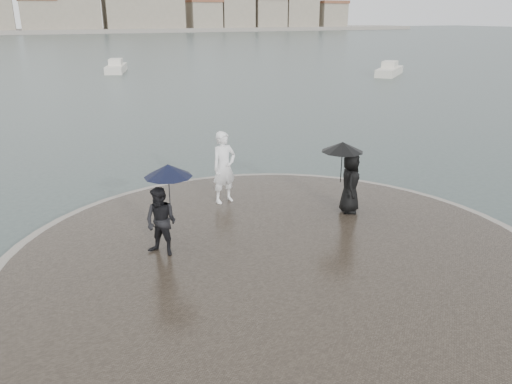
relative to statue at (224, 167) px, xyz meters
name	(u,v)px	position (x,y,z in m)	size (l,w,h in m)	color
ground	(374,364)	(-0.09, -7.21, -1.38)	(400.00, 400.00, 0.00)	#2B3835
kerb_ring	(279,264)	(-0.09, -3.71, -1.22)	(12.50, 12.50, 0.32)	gray
quay_tip	(280,263)	(-0.09, -3.71, -1.20)	(11.90, 11.90, 0.36)	#2D261E
statue	(224,167)	(0.00, 0.00, 0.00)	(0.75, 0.49, 2.05)	white
visitor_left	(163,206)	(-2.36, -2.52, 0.10)	(1.26, 1.11, 2.04)	black
visitor_right	(348,172)	(2.74, -2.06, 0.11)	(1.25, 1.13, 1.95)	black
far_skyline	(15,13)	(-6.38, 153.50, 4.23)	(260.00, 20.00, 37.00)	gray
boats	(157,76)	(5.42, 31.30, -1.01)	(45.08, 18.48, 1.50)	silver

